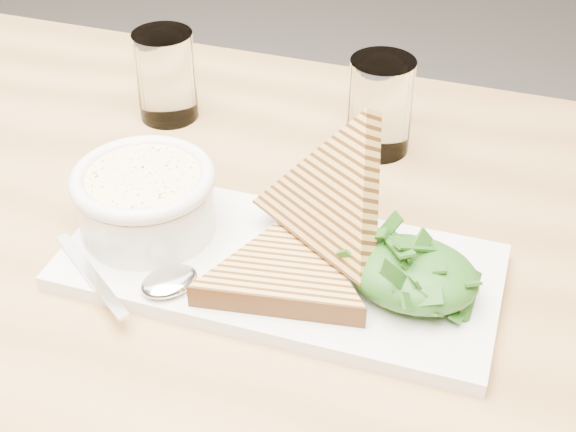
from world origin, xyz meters
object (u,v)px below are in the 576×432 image
at_px(platter, 279,267).
at_px(table_top, 175,269).
at_px(glass_far, 380,106).
at_px(glass_near, 166,76).
at_px(soup_bowl, 147,206).

bearing_deg(platter, table_top, -173.83).
bearing_deg(platter, glass_far, 85.81).
bearing_deg(glass_far, glass_near, -173.64).
bearing_deg(glass_near, platter, -42.13).
bearing_deg(glass_far, platter, -94.19).
xyz_separation_m(platter, glass_far, (0.02, 0.23, 0.04)).
bearing_deg(glass_near, glass_far, 6.36).
bearing_deg(soup_bowl, table_top, -16.74).
relative_size(table_top, glass_near, 11.96).
bearing_deg(platter, soup_bowl, -178.84).
distance_m(soup_bowl, glass_near, 0.23).
xyz_separation_m(table_top, platter, (0.10, 0.01, 0.03)).
height_order(glass_near, glass_far, glass_far).
xyz_separation_m(glass_near, glass_far, (0.24, 0.03, 0.00)).
xyz_separation_m(platter, glass_near, (-0.22, 0.20, 0.04)).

